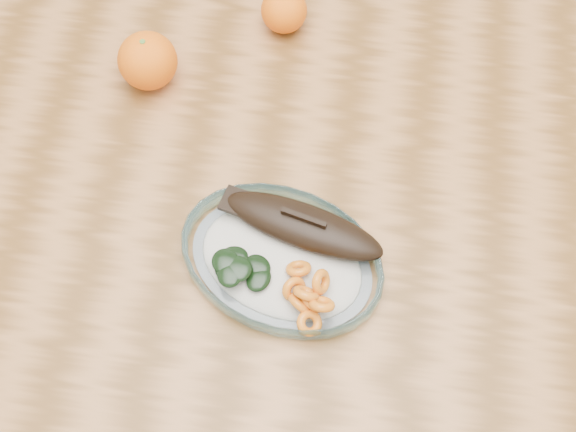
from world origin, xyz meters
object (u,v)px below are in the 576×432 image
Objects in this scene: orange_left at (148,61)px; orange_right at (284,10)px; dining_table at (268,198)px; plated_meal at (282,257)px.

orange_left is 1.23× the size of orange_right.
orange_left is at bearing 147.50° from dining_table.
plated_meal is at bearing -73.44° from dining_table.
plated_meal reaches higher than orange_right.
plated_meal is 0.35m from orange_left.
orange_right is at bearing 92.57° from dining_table.
orange_left is 0.22m from orange_right.
orange_left reaches higher than plated_meal.
orange_right is (-0.05, 0.39, 0.02)m from plated_meal.
orange_right is at bearing 114.14° from plated_meal.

